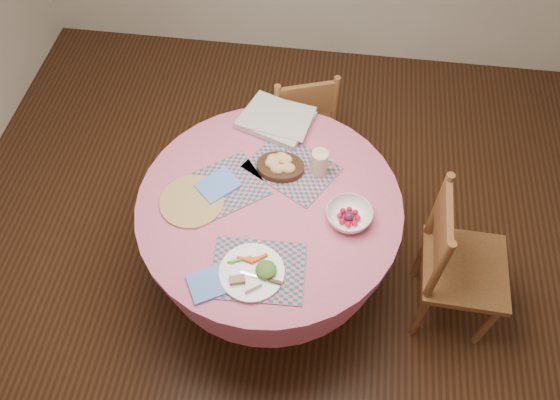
{
  "coord_description": "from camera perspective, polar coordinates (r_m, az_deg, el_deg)",
  "views": [
    {
      "loc": [
        0.24,
        -1.42,
        2.82
      ],
      "look_at": [
        0.05,
        0.0,
        0.78
      ],
      "focal_mm": 35.0,
      "sensor_mm": 36.0,
      "label": 1
    }
  ],
  "objects": [
    {
      "name": "napkin_far",
      "position": [
        2.58,
        -6.48,
        1.53
      ],
      "size": [
        0.23,
        0.23,
        0.01
      ],
      "primitive_type": "cube",
      "rotation": [
        0.0,
        0.0,
        0.81
      ],
      "color": "#5480D9",
      "rests_on": "placemat_left"
    },
    {
      "name": "fruit_bowl",
      "position": [
        2.46,
        7.22,
        -1.64
      ],
      "size": [
        0.27,
        0.27,
        0.07
      ],
      "rotation": [
        0.0,
        0.0,
        0.4
      ],
      "color": "white",
      "rests_on": "dining_table"
    },
    {
      "name": "chair_right",
      "position": [
        2.79,
        17.89,
        -6.26
      ],
      "size": [
        0.42,
        0.44,
        0.93
      ],
      "rotation": [
        0.0,
        0.0,
        1.54
      ],
      "color": "brown",
      "rests_on": "ground"
    },
    {
      "name": "chair_back",
      "position": [
        3.28,
        2.14,
        8.44
      ],
      "size": [
        0.49,
        0.48,
        0.85
      ],
      "rotation": [
        0.0,
        0.0,
        3.47
      ],
      "color": "brown",
      "rests_on": "ground"
    },
    {
      "name": "wicker_trivet",
      "position": [
        2.55,
        -9.18,
        -0.13
      ],
      "size": [
        0.3,
        0.3,
        0.01
      ],
      "primitive_type": "cylinder",
      "color": "#A37E47",
      "rests_on": "dining_table"
    },
    {
      "name": "dining_table",
      "position": [
        2.68,
        -1.06,
        -2.63
      ],
      "size": [
        1.24,
        1.24,
        0.75
      ],
      "color": "#C95E6E",
      "rests_on": "ground"
    },
    {
      "name": "bread_bowl",
      "position": [
        2.61,
        0.01,
        3.71
      ],
      "size": [
        0.23,
        0.23,
        0.08
      ],
      "color": "black",
      "rests_on": "placemat_back"
    },
    {
      "name": "room_envelope",
      "position": [
        1.81,
        -1.64,
        17.37
      ],
      "size": [
        4.01,
        4.01,
        2.71
      ],
      "color": "silver",
      "rests_on": "ground"
    },
    {
      "name": "placemat_back",
      "position": [
        2.64,
        1.26,
        3.39
      ],
      "size": [
        0.5,
        0.46,
        0.01
      ],
      "primitive_type": "cube",
      "rotation": [
        0.0,
        0.0,
        -0.53
      ],
      "color": "#115C63",
      "rests_on": "dining_table"
    },
    {
      "name": "latte_mug",
      "position": [
        2.58,
        4.21,
        3.94
      ],
      "size": [
        0.12,
        0.08,
        0.13
      ],
      "color": "beige",
      "rests_on": "placemat_back"
    },
    {
      "name": "placemat_front",
      "position": [
        2.34,
        -2.3,
        -7.33
      ],
      "size": [
        0.41,
        0.32,
        0.01
      ],
      "primitive_type": "cube",
      "rotation": [
        0.0,
        0.0,
        0.04
      ],
      "color": "#115C63",
      "rests_on": "dining_table"
    },
    {
      "name": "dinner_plate",
      "position": [
        2.31,
        -2.82,
        -7.59
      ],
      "size": [
        0.28,
        0.28,
        0.05
      ],
      "rotation": [
        0.0,
        0.0,
        0.29
      ],
      "color": "white",
      "rests_on": "placemat_front"
    },
    {
      "name": "ground",
      "position": [
        3.17,
        -0.91,
        -8.02
      ],
      "size": [
        4.0,
        4.0,
        0.0
      ],
      "primitive_type": "plane",
      "color": "#331C0F",
      "rests_on": "ground"
    },
    {
      "name": "newspaper_stack",
      "position": [
        2.82,
        -0.37,
        8.42
      ],
      "size": [
        0.41,
        0.37,
        0.04
      ],
      "rotation": [
        0.0,
        0.0,
        -0.35
      ],
      "color": "silver",
      "rests_on": "dining_table"
    },
    {
      "name": "placemat_left",
      "position": [
        2.58,
        -6.28,
        1.2
      ],
      "size": [
        0.5,
        0.48,
        0.01
      ],
      "primitive_type": "cube",
      "rotation": [
        0.0,
        0.0,
        0.65
      ],
      "color": "#115C63",
      "rests_on": "dining_table"
    },
    {
      "name": "napkin_near",
      "position": [
        2.32,
        -7.23,
        -8.63
      ],
      "size": [
        0.23,
        0.21,
        0.01
      ],
      "primitive_type": "cube",
      "rotation": [
        0.0,
        0.0,
        0.52
      ],
      "color": "#5480D9",
      "rests_on": "dining_table"
    }
  ]
}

